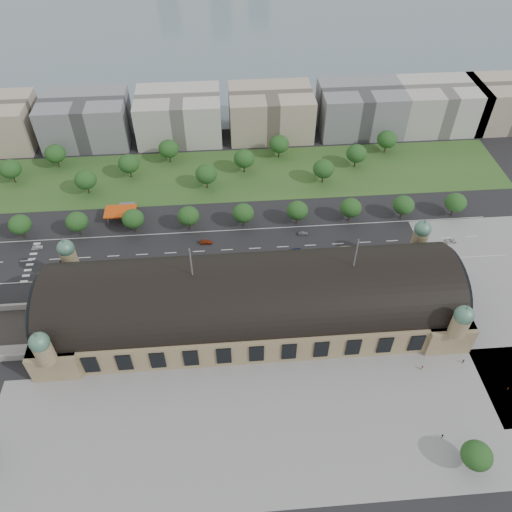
{
  "coord_description": "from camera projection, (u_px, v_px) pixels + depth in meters",
  "views": [
    {
      "loc": [
        -7.85,
        -116.63,
        147.24
      ],
      "look_at": [
        2.93,
        19.04,
        14.0
      ],
      "focal_mm": 35.0,
      "sensor_mm": 36.0,
      "label": 1
    }
  ],
  "objects": [
    {
      "name": "tree_row_1",
      "position": [
        20.0,
        225.0,
        213.65
      ],
      "size": [
        9.6,
        9.6,
        11.52
      ],
      "color": "#2D2116",
      "rests_on": "ground"
    },
    {
      "name": "traffic_car_5",
      "position": [
        303.0,
        233.0,
        219.63
      ],
      "size": [
        4.31,
        1.66,
        1.4
      ],
      "primitive_type": "imported",
      "rotation": [
        0.0,
        0.0,
        1.53
      ],
      "color": "#515258",
      "rests_on": "ground"
    },
    {
      "name": "bus_east",
      "position": [
        341.0,
        251.0,
        210.51
      ],
      "size": [
        11.19,
        3.56,
        3.06
      ],
      "primitive_type": "imported",
      "rotation": [
        0.0,
        0.0,
        1.66
      ],
      "color": "silver",
      "rests_on": "ground"
    },
    {
      "name": "office_6",
      "position": [
        439.0,
        106.0,
        279.38
      ],
      "size": [
        45.0,
        32.0,
        24.0
      ],
      "primitive_type": "cube",
      "color": "#BCB9B2",
      "rests_on": "ground"
    },
    {
      "name": "traffic_car_2",
      "position": [
        66.0,
        261.0,
        207.53
      ],
      "size": [
        4.89,
        2.59,
        1.31
      ],
      "primitive_type": "imported",
      "rotation": [
        0.0,
        0.0,
        -1.48
      ],
      "color": "black",
      "rests_on": "ground"
    },
    {
      "name": "tree_belt_10",
      "position": [
        356.0,
        154.0,
        251.96
      ],
      "size": [
        10.4,
        10.4,
        12.48
      ],
      "color": "#2D2116",
      "rests_on": "ground"
    },
    {
      "name": "station",
      "position": [
        252.0,
        301.0,
        179.34
      ],
      "size": [
        150.0,
        48.4,
        44.3
      ],
      "color": "#9C8D61",
      "rests_on": "ground"
    },
    {
      "name": "parked_car_6",
      "position": [
        176.0,
        274.0,
        202.22
      ],
      "size": [
        4.93,
        3.66,
        1.33
      ],
      "primitive_type": "imported",
      "rotation": [
        0.0,
        0.0,
        -1.12
      ],
      "color": "black",
      "rests_on": "ground"
    },
    {
      "name": "office_7",
      "position": [
        508.0,
        103.0,
        281.65
      ],
      "size": [
        45.0,
        32.0,
        24.0
      ],
      "primitive_type": "cube",
      "color": "tan",
      "rests_on": "ground"
    },
    {
      "name": "tree_row_4",
      "position": [
        188.0,
        216.0,
        217.72
      ],
      "size": [
        9.6,
        9.6,
        11.52
      ],
      "color": "#2D2116",
      "rests_on": "ground"
    },
    {
      "name": "lake",
      "position": [
        225.0,
        26.0,
        398.8
      ],
      "size": [
        700.0,
        320.0,
        0.08
      ],
      "primitive_type": "cube",
      "color": "slate",
      "rests_on": "ground"
    },
    {
      "name": "tree_row_6",
      "position": [
        297.0,
        210.0,
        220.44
      ],
      "size": [
        9.6,
        9.6,
        11.52
      ],
      "color": "#2D2116",
      "rests_on": "ground"
    },
    {
      "name": "office_5",
      "position": [
        360.0,
        109.0,
        276.83
      ],
      "size": [
        45.0,
        32.0,
        24.0
      ],
      "primitive_type": "cube",
      "color": "gray",
      "rests_on": "ground"
    },
    {
      "name": "grass_belt",
      "position": [
        209.0,
        176.0,
        251.92
      ],
      "size": [
        300.0,
        45.0,
        0.1
      ],
      "primitive_type": "cube",
      "color": "#2B5321",
      "rests_on": "ground"
    },
    {
      "name": "tree_belt_2",
      "position": [
        55.0,
        154.0,
        251.9
      ],
      "size": [
        10.4,
        10.4,
        12.48
      ],
      "color": "#2D2116",
      "rests_on": "ground"
    },
    {
      "name": "traffic_car_4",
      "position": [
        296.0,
        250.0,
        212.08
      ],
      "size": [
        4.44,
        1.89,
        1.5
      ],
      "primitive_type": "imported",
      "rotation": [
        0.0,
        0.0,
        -1.6
      ],
      "color": "#16233F",
      "rests_on": "ground"
    },
    {
      "name": "tree_belt_7",
      "position": [
        244.0,
        158.0,
        248.74
      ],
      "size": [
        10.4,
        10.4,
        12.48
      ],
      "color": "#2D2116",
      "rests_on": "ground"
    },
    {
      "name": "tree_belt_9",
      "position": [
        324.0,
        169.0,
        242.34
      ],
      "size": [
        10.4,
        10.4,
        12.48
      ],
      "color": "#2D2116",
      "rests_on": "ground"
    },
    {
      "name": "tree_belt_5",
      "position": [
        169.0,
        149.0,
        255.13
      ],
      "size": [
        10.4,
        10.4,
        12.48
      ],
      "color": "#2D2116",
      "rests_on": "ground"
    },
    {
      "name": "office_3",
      "position": [
        179.0,
        116.0,
        271.17
      ],
      "size": [
        45.0,
        32.0,
        24.0
      ],
      "primitive_type": "cube",
      "color": "#BCB9B2",
      "rests_on": "ground"
    },
    {
      "name": "pedestrian_2",
      "position": [
        463.0,
        361.0,
        172.09
      ],
      "size": [
        0.75,
        0.97,
        1.75
      ],
      "primitive_type": "imported",
      "rotation": [
        0.0,
        0.0,
        1.91
      ],
      "color": "gray",
      "rests_on": "ground"
    },
    {
      "name": "pedestrian_4",
      "position": [
        442.0,
        436.0,
        152.78
      ],
      "size": [
        1.1,
        1.06,
        1.66
      ],
      "primitive_type": "imported",
      "rotation": [
        0.0,
        0.0,
        3.88
      ],
      "color": "gray",
      "rests_on": "ground"
    },
    {
      "name": "tree_row_7",
      "position": [
        351.0,
        208.0,
        221.8
      ],
      "size": [
        9.6,
        9.6,
        11.52
      ],
      "color": "#2D2116",
      "rests_on": "ground"
    },
    {
      "name": "parked_car_5",
      "position": [
        133.0,
        276.0,
        201.12
      ],
      "size": [
        6.5,
        4.81,
        1.64
      ],
      "primitive_type": "imported",
      "rotation": [
        0.0,
        0.0,
        -1.17
      ],
      "color": "#95999D",
      "rests_on": "ground"
    },
    {
      "name": "pedestrian_1",
      "position": [
        508.0,
        388.0,
        164.64
      ],
      "size": [
        0.6,
        0.67,
        1.55
      ],
      "primitive_type": "imported",
      "rotation": [
        0.0,
        0.0,
        1.06
      ],
      "color": "gray",
      "rests_on": "ground"
    },
    {
      "name": "tree_row_2",
      "position": [
        77.0,
        222.0,
        215.01
      ],
      "size": [
        9.6,
        9.6,
        11.52
      ],
      "color": "#2D2116",
      "rests_on": "ground"
    },
    {
      "name": "tree_plaza_s",
      "position": [
        477.0,
        456.0,
        142.42
      ],
      "size": [
        9.0,
        9.0,
        10.64
      ],
      "color": "#2D2116",
      "rests_on": "ground"
    },
    {
      "name": "tree_belt_8",
      "position": [
        279.0,
        144.0,
        258.36
      ],
      "size": [
        10.4,
        10.4,
        12.48
      ],
      "color": "#2D2116",
      "rests_on": "ground"
    },
    {
      "name": "plaza_south",
      "position": [
        294.0,
        427.0,
        155.75
      ],
      "size": [
        190.0,
        48.0,
        0.12
      ],
      "primitive_type": "cube",
      "color": "gray",
      "rests_on": "ground"
    },
    {
      "name": "tree_belt_1",
      "position": [
        10.0,
        169.0,
        242.28
      ],
      "size": [
        10.4,
        10.4,
        12.48
      ],
      "color": "#2D2116",
      "rests_on": "ground"
    },
    {
      "name": "road_slab",
      "position": [
        199.0,
        251.0,
        212.46
      ],
      "size": [
        260.0,
        26.0,
        0.1
      ],
      "primitive_type": "cube",
      "color": "black",
      "rests_on": "ground"
    },
    {
      "name": "office_2",
      "position": [
        86.0,
        120.0,
        268.34
      ],
      "size": [
        45.0,
        32.0,
        24.0
      ],
      "primitive_type": "cube",
      "color": "gray",
      "rests_on": "ground"
    },
    {
      "name": "tree_belt_3",
      "position": [
        86.0,
        180.0,
        235.88
      ],
      "size": [
        10.4,
        10.4,
        12.48
      ],
      "color": "#2D2116",
      "rests_on": "ground"
    },
    {
      "name": "parked_car_3",
      "position": [
        153.0,
        275.0,
        201.64
      ],
      "size": [
        4.42,
        4.02,
        1.46
      ],
      "primitive_type": "imported",
      "rotation": [
        0.0,
        0.0,
        -0.9
      ],
      "color": "#525559",
      "rests_on": "ground"
    },
    {
      "name": "bus_west",
      "position": [
        188.0,
        268.0,
        203.28
      ],
      "size": [
        11.35,
        2.79,
        3.15
      ],
      "primitive_type": "imported",
      "rotation": [
        0.0,
        0.0,
        1.58
      ],
      "color": "red",
      "rests_on": "ground"
    },
    {
      "name": "parked_car_0",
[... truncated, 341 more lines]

